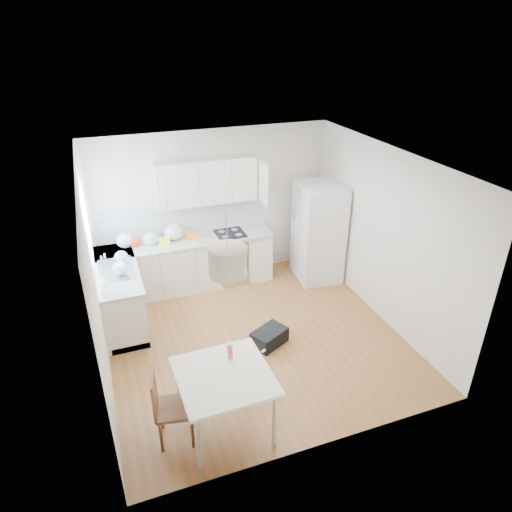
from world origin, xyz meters
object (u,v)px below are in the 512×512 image
(refrigerator, at_px, (319,232))
(dining_chair, at_px, (175,406))
(gym_bag, at_px, (269,337))
(dining_table, at_px, (224,381))

(refrigerator, distance_m, dining_chair, 4.29)
(refrigerator, height_order, gym_bag, refrigerator)
(dining_table, bearing_deg, gym_bag, 49.34)
(refrigerator, relative_size, dining_table, 1.69)
(dining_table, distance_m, gym_bag, 1.76)
(dining_table, bearing_deg, refrigerator, 46.40)
(dining_chair, height_order, gym_bag, dining_chair)
(dining_chair, bearing_deg, gym_bag, 47.61)
(refrigerator, height_order, dining_table, refrigerator)
(dining_table, xyz_separation_m, dining_chair, (-0.56, 0.06, -0.24))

